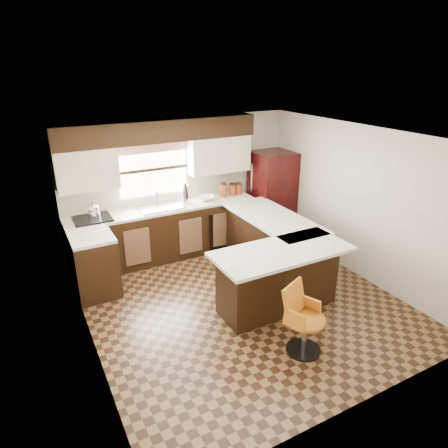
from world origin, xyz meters
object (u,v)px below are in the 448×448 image
refrigerator (272,196)px  peninsula_return (278,279)px  peninsula_long (270,245)px  bar_chair (306,321)px

refrigerator → peninsula_return: bearing=-122.1°
peninsula_long → bar_chair: (-0.78, -1.91, -0.02)m
bar_chair → refrigerator: bearing=38.6°
peninsula_long → peninsula_return: 1.11m
peninsula_long → refrigerator: refrigerator is taller
peninsula_return → bar_chair: peninsula_return is taller
peninsula_long → bar_chair: bearing=-112.3°
refrigerator → bar_chair: 3.49m
peninsula_return → refrigerator: 2.55m
peninsula_return → bar_chair: (-0.26, -0.93, -0.02)m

